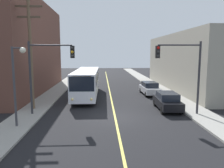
# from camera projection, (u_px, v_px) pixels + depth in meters

# --- Properties ---
(ground_plane) EXTENTS (120.00, 120.00, 0.00)m
(ground_plane) POSITION_uv_depth(u_px,v_px,m) (115.00, 117.00, 18.09)
(ground_plane) COLOR black
(sidewalk_left) EXTENTS (2.50, 90.00, 0.15)m
(sidewalk_left) POSITION_uv_depth(u_px,v_px,m) (52.00, 94.00, 27.64)
(sidewalk_left) COLOR gray
(sidewalk_left) RESTS_ON ground
(sidewalk_right) EXTENTS (2.50, 90.00, 0.15)m
(sidewalk_right) POSITION_uv_depth(u_px,v_px,m) (167.00, 93.00, 28.30)
(sidewalk_right) COLOR gray
(sidewalk_right) RESTS_ON ground
(lane_stripe_center) EXTENTS (0.16, 60.00, 0.01)m
(lane_stripe_center) POSITION_uv_depth(u_px,v_px,m) (109.00, 88.00, 32.93)
(lane_stripe_center) COLOR #D8CC4C
(lane_stripe_center) RESTS_ON ground
(building_left_brick) EXTENTS (10.00, 21.75, 11.85)m
(building_left_brick) POSITION_uv_depth(u_px,v_px,m) (7.00, 48.00, 28.98)
(building_left_brick) COLOR brown
(building_left_brick) RESTS_ON ground
(building_right_warehouse) EXTENTS (12.00, 23.85, 7.84)m
(building_right_warehouse) POSITION_uv_depth(u_px,v_px,m) (209.00, 62.00, 32.08)
(building_right_warehouse) COLOR gray
(building_right_warehouse) RESTS_ON ground
(city_bus) EXTENTS (2.70, 12.19, 3.20)m
(city_bus) POSITION_uv_depth(u_px,v_px,m) (87.00, 82.00, 26.53)
(city_bus) COLOR silver
(city_bus) RESTS_ON ground
(parked_car_black) EXTENTS (1.91, 4.44, 1.62)m
(parked_car_black) POSITION_uv_depth(u_px,v_px,m) (167.00, 101.00, 20.34)
(parked_car_black) COLOR black
(parked_car_black) RESTS_ON ground
(parked_car_silver) EXTENTS (1.96, 4.46, 1.62)m
(parked_car_silver) POSITION_uv_depth(u_px,v_px,m) (150.00, 88.00, 27.80)
(parked_car_silver) COLOR #B7B7BC
(parked_car_silver) RESTS_ON ground
(utility_pole_near) EXTENTS (2.40, 0.28, 9.67)m
(utility_pole_near) POSITION_uv_depth(u_px,v_px,m) (31.00, 50.00, 19.59)
(utility_pole_near) COLOR brown
(utility_pole_near) RESTS_ON sidewalk_left
(traffic_signal_left_corner) EXTENTS (3.75, 0.48, 6.00)m
(traffic_signal_left_corner) POSITION_uv_depth(u_px,v_px,m) (49.00, 64.00, 18.11)
(traffic_signal_left_corner) COLOR #2D2D33
(traffic_signal_left_corner) RESTS_ON sidewalk_left
(traffic_signal_right_corner) EXTENTS (3.75, 0.48, 6.00)m
(traffic_signal_right_corner) POSITION_uv_depth(u_px,v_px,m) (181.00, 64.00, 18.01)
(traffic_signal_right_corner) COLOR #2D2D33
(traffic_signal_right_corner) RESTS_ON sidewalk_right
(street_lamp_left) EXTENTS (0.98, 0.40, 5.50)m
(street_lamp_left) POSITION_uv_depth(u_px,v_px,m) (17.00, 75.00, 15.00)
(street_lamp_left) COLOR #38383D
(street_lamp_left) RESTS_ON sidewalk_left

